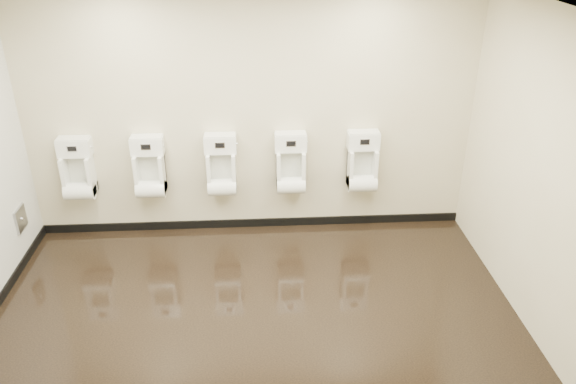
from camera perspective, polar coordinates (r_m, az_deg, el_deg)
The scene contains 12 objects.
ground at distance 5.43m, azimuth -3.34°, elevation -12.82°, with size 5.00×3.50×0.00m, color black.
ceiling at distance 4.23m, azimuth -4.39°, elevation 17.78°, with size 5.00×3.50×0.00m, color white.
back_wall at distance 6.28m, azimuth -3.84°, elevation 7.65°, with size 5.00×0.02×2.80m, color beige.
front_wall at distance 3.19m, azimuth -3.70°, elevation -13.59°, with size 5.00×0.02×2.80m, color beige.
right_wall at distance 5.26m, azimuth 24.55°, elevation 1.23°, with size 0.02×3.50×2.80m, color beige.
skirting_back at distance 6.83m, azimuth -3.50°, elevation -3.13°, with size 5.00×0.02×0.10m, color black.
access_panel at distance 6.64m, azimuth -25.53°, elevation -2.46°, with size 0.04×0.25×0.25m.
urinal_0 at distance 6.68m, azimuth -20.55°, elevation 1.81°, with size 0.37×0.28×0.69m.
urinal_1 at distance 6.49m, azimuth -13.87°, elevation 2.06°, with size 0.37×0.28×0.69m.
urinal_2 at distance 6.39m, azimuth -6.76°, elevation 2.29°, with size 0.37×0.28×0.69m.
urinal_3 at distance 6.39m, azimuth 0.28°, elevation 2.49°, with size 0.37×0.28×0.69m.
urinal_4 at distance 6.49m, azimuth 7.56°, elevation 2.66°, with size 0.37×0.28×0.69m.
Camera 1 is at (0.05, -4.17, 3.47)m, focal length 35.00 mm.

